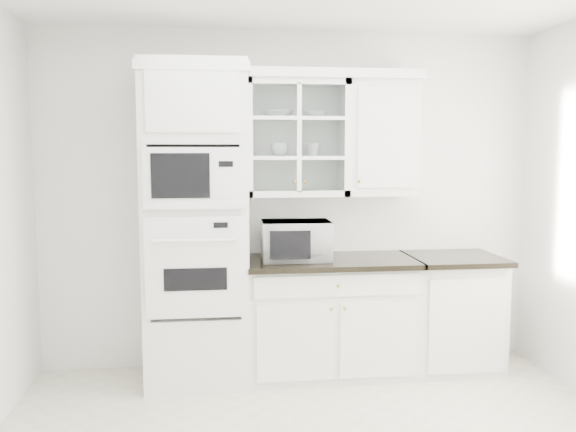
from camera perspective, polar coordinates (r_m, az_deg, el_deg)
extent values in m
cube|color=white|center=(4.96, 0.19, 1.47)|extent=(4.00, 0.02, 2.70)
cube|color=white|center=(4.62, -8.59, -0.83)|extent=(0.76, 0.65, 2.40)
cube|color=white|center=(4.33, -8.66, -4.79)|extent=(0.70, 0.03, 0.72)
cube|color=black|center=(4.33, -8.65, -5.88)|extent=(0.44, 0.01, 0.16)
cube|color=white|center=(4.26, -8.80, 3.49)|extent=(0.70, 0.03, 0.43)
cube|color=black|center=(4.24, -10.03, 3.73)|extent=(0.40, 0.01, 0.31)
cube|color=white|center=(4.88, 3.92, -9.50)|extent=(1.30, 0.60, 0.88)
cube|color=black|center=(4.74, 4.04, -4.26)|extent=(1.32, 0.67, 0.04)
cube|color=white|center=(5.16, 15.03, -8.83)|extent=(0.70, 0.60, 0.88)
cube|color=black|center=(5.03, 15.33, -3.86)|extent=(0.72, 0.67, 0.04)
cube|color=white|center=(4.79, 0.78, 7.29)|extent=(0.80, 0.33, 0.90)
cube|color=white|center=(4.79, 0.78, 5.49)|extent=(0.74, 0.29, 0.02)
cube|color=white|center=(4.79, 0.78, 9.08)|extent=(0.74, 0.29, 0.02)
cube|color=white|center=(4.92, 8.65, 7.19)|extent=(0.55, 0.33, 0.90)
cube|color=white|center=(4.78, -0.45, 13.11)|extent=(2.14, 0.38, 0.07)
imported|color=white|center=(4.67, 0.72, -2.28)|extent=(0.53, 0.44, 0.30)
imported|color=white|center=(4.76, -0.86, 9.55)|extent=(0.29, 0.29, 0.06)
imported|color=white|center=(4.83, 2.63, 9.48)|extent=(0.17, 0.17, 0.05)
imported|color=white|center=(4.77, -0.81, 6.23)|extent=(0.15, 0.15, 0.10)
imported|color=white|center=(4.82, 2.38, 6.23)|extent=(0.14, 0.14, 0.10)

